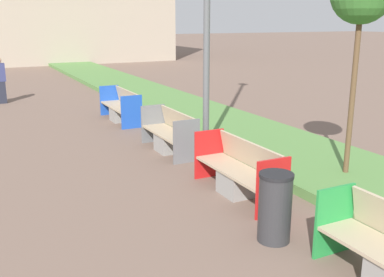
# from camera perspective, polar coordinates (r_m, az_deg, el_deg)

# --- Properties ---
(planter_grass_strip) EXTENTS (2.80, 120.00, 0.18)m
(planter_grass_strip) POSITION_cam_1_polar(r_m,az_deg,el_deg) (12.92, 3.40, 1.92)
(planter_grass_strip) COLOR #568442
(planter_grass_strip) RESTS_ON ground
(bench_red_frame) EXTENTS (0.65, 2.09, 0.94)m
(bench_red_frame) POSITION_cam_1_polar(r_m,az_deg,el_deg) (7.90, 6.00, -4.53)
(bench_red_frame) COLOR gray
(bench_red_frame) RESTS_ON ground
(bench_grey_frame) EXTENTS (0.65, 1.95, 0.94)m
(bench_grey_frame) POSITION_cam_1_polar(r_m,az_deg,el_deg) (10.42, -2.82, 0.30)
(bench_grey_frame) COLOR gray
(bench_grey_frame) RESTS_ON ground
(bench_blue_frame) EXTENTS (0.65, 2.20, 0.94)m
(bench_blue_frame) POSITION_cam_1_polar(r_m,az_deg,el_deg) (13.75, -8.98, 3.74)
(bench_blue_frame) COLOR gray
(bench_blue_frame) RESTS_ON ground
(litter_bin) EXTENTS (0.47, 0.47, 0.98)m
(litter_bin) POSITION_cam_1_polar(r_m,az_deg,el_deg) (6.32, 10.48, -8.58)
(litter_bin) COLOR #2D2D30
(litter_bin) RESTS_ON ground
(pedestrian_walking) EXTENTS (0.53, 0.24, 1.68)m
(pedestrian_walking) POSITION_cam_1_polar(r_m,az_deg,el_deg) (17.85, -23.20, 6.83)
(pedestrian_walking) COLOR #232633
(pedestrian_walking) RESTS_ON ground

